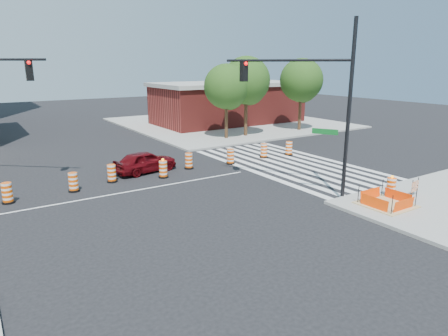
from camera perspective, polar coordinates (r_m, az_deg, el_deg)
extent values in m
plane|color=black|center=(21.92, -12.74, -3.19)|extent=(120.00, 120.00, 0.00)
cube|color=gray|center=(45.71, 0.57, 6.49)|extent=(22.00, 22.00, 0.15)
cube|color=silver|center=(25.52, 3.85, -0.31)|extent=(0.45, 13.50, 0.01)
cube|color=silver|center=(26.05, 5.43, -0.03)|extent=(0.45, 13.50, 0.01)
cube|color=silver|center=(26.61, 6.95, 0.24)|extent=(0.45, 13.50, 0.01)
cube|color=silver|center=(27.18, 8.41, 0.50)|extent=(0.45, 13.50, 0.01)
cube|color=silver|center=(27.77, 9.81, 0.74)|extent=(0.45, 13.50, 0.01)
cube|color=silver|center=(28.37, 11.15, 0.98)|extent=(0.45, 13.50, 0.01)
cube|color=silver|center=(28.99, 12.43, 1.20)|extent=(0.45, 13.50, 0.01)
cube|color=silver|center=(29.63, 13.66, 1.42)|extent=(0.45, 13.50, 0.01)
cube|color=silver|center=(21.92, -12.74, -3.18)|extent=(14.00, 0.12, 0.01)
cube|color=tan|center=(20.31, 22.12, -4.86)|extent=(2.20, 2.20, 0.05)
cube|color=#FF4205|center=(19.78, 24.31, -4.85)|extent=(1.44, 0.02, 0.55)
cube|color=#FF4205|center=(20.73, 20.17, -3.56)|extent=(1.44, 0.02, 0.55)
cube|color=#FF4205|center=(19.53, 20.66, -4.71)|extent=(0.02, 1.44, 0.55)
cube|color=#FF4205|center=(20.96, 23.61, -3.71)|extent=(0.02, 1.44, 0.55)
cylinder|color=black|center=(19.00, 22.88, -4.91)|extent=(0.04, 0.04, 0.90)
cylinder|color=black|center=(20.46, 25.75, -3.86)|extent=(0.04, 0.04, 0.90)
cylinder|color=black|center=(19.98, 18.65, -3.57)|extent=(0.04, 0.04, 0.90)
cylinder|color=black|center=(21.38, 21.67, -2.67)|extent=(0.04, 0.04, 0.90)
cube|color=maroon|center=(45.47, 0.58, 9.01)|extent=(16.00, 8.00, 4.20)
cube|color=gray|center=(45.30, 0.59, 11.91)|extent=(16.50, 8.50, 0.40)
imported|color=#54070B|center=(25.35, -11.19, 0.91)|extent=(4.21, 2.30, 1.36)
cylinder|color=black|center=(20.09, 17.42, 7.78)|extent=(0.19, 0.19, 8.52)
cylinder|color=black|center=(20.64, 8.83, 14.96)|extent=(3.50, 5.48, 0.13)
cube|color=black|center=(21.38, 2.85, 13.66)|extent=(0.34, 0.30, 1.06)
sphere|color=#FF0C0C|center=(21.23, 3.16, 14.66)|extent=(0.19, 0.19, 0.19)
cube|color=#0C591E|center=(20.40, 14.22, 5.07)|extent=(0.71, 1.11, 0.27)
cube|color=black|center=(23.46, -26.07, 12.44)|extent=(0.34, 0.30, 1.07)
sphere|color=#FF0C0C|center=(23.28, -26.11, 13.36)|extent=(0.19, 0.19, 0.19)
cylinder|color=black|center=(21.69, 22.64, -3.64)|extent=(0.56, 0.56, 0.09)
cylinder|color=#F35205|center=(21.56, 22.76, -2.47)|extent=(0.45, 0.45, 0.88)
sphere|color=#FF990C|center=(21.42, 22.90, -1.16)|extent=(0.15, 0.15, 0.15)
cube|color=#F35205|center=(22.12, 25.66, -2.06)|extent=(0.75, 0.17, 0.25)
cube|color=#F35205|center=(22.20, 25.58, -2.76)|extent=(0.75, 0.17, 0.20)
cylinder|color=black|center=(21.87, 25.28, -2.69)|extent=(0.04, 0.04, 0.89)
cylinder|color=black|center=(22.48, 25.93, -2.32)|extent=(0.04, 0.04, 0.89)
cylinder|color=#382314|center=(35.53, 0.33, 7.39)|extent=(0.29, 0.29, 4.16)
sphere|color=#1F4614|center=(35.30, 0.34, 11.57)|extent=(3.90, 3.90, 3.90)
sphere|color=#1F4614|center=(35.82, 0.71, 10.58)|extent=(2.86, 2.86, 2.86)
sphere|color=#1F4614|center=(34.97, -0.01, 10.90)|extent=(2.60, 2.60, 2.60)
cylinder|color=#382314|center=(36.89, 3.14, 7.96)|extent=(0.32, 0.32, 4.57)
sphere|color=#1F4614|center=(36.67, 3.20, 12.40)|extent=(4.29, 4.29, 4.29)
sphere|color=#1F4614|center=(37.23, 3.54, 11.33)|extent=(3.14, 3.14, 3.14)
sphere|color=#1F4614|center=(36.30, 2.87, 11.70)|extent=(2.86, 2.86, 2.86)
cylinder|color=#382314|center=(40.75, 10.80, 8.29)|extent=(0.30, 0.30, 4.48)
sphere|color=#1F4614|center=(40.55, 10.99, 12.22)|extent=(4.20, 4.20, 4.20)
sphere|color=#1F4614|center=(41.10, 11.15, 11.27)|extent=(3.08, 3.08, 3.08)
sphere|color=#1F4614|center=(40.17, 10.76, 11.61)|extent=(2.80, 2.80, 2.80)
cylinder|color=black|center=(22.19, -28.42, -4.30)|extent=(0.60, 0.60, 0.10)
cylinder|color=#F35205|center=(22.05, -28.57, -3.07)|extent=(0.48, 0.48, 0.95)
cylinder|color=black|center=(22.72, -20.62, -3.02)|extent=(0.60, 0.60, 0.10)
cylinder|color=#F35205|center=(22.58, -20.73, -1.82)|extent=(0.48, 0.48, 0.95)
cylinder|color=black|center=(23.83, -15.67, -1.82)|extent=(0.60, 0.60, 0.10)
cylinder|color=#F35205|center=(23.70, -15.75, -0.66)|extent=(0.48, 0.48, 0.95)
cylinder|color=black|center=(24.10, -8.64, -1.24)|extent=(0.60, 0.60, 0.10)
cylinder|color=#F35205|center=(23.97, -8.69, -0.09)|extent=(0.48, 0.48, 0.95)
sphere|color=#FF990C|center=(23.84, -8.74, 1.19)|extent=(0.16, 0.16, 0.16)
cylinder|color=black|center=(25.95, -5.03, 0.02)|extent=(0.60, 0.60, 0.10)
cylinder|color=#F35205|center=(25.82, -5.06, 1.09)|extent=(0.48, 0.48, 0.95)
cylinder|color=black|center=(27.07, 0.92, 0.69)|extent=(0.60, 0.60, 0.10)
cylinder|color=#F35205|center=(26.95, 0.92, 1.73)|extent=(0.48, 0.48, 0.95)
cylinder|color=black|center=(28.99, 5.69, 1.57)|extent=(0.60, 0.60, 0.10)
cylinder|color=#F35205|center=(28.88, 5.71, 2.53)|extent=(0.48, 0.48, 0.95)
cylinder|color=black|center=(30.07, 9.23, 1.92)|extent=(0.60, 0.60, 0.10)
cylinder|color=#F35205|center=(29.96, 9.27, 2.86)|extent=(0.48, 0.48, 0.95)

